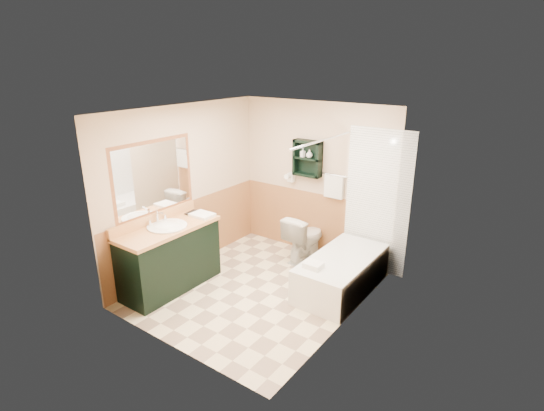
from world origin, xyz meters
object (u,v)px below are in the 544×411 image
(bathtub, at_px, (342,273))
(vanity_book, at_px, (188,205))
(soap_bottle_b, at_px, (309,155))
(wall_shelf, at_px, (307,158))
(hair_dryer, at_px, (291,177))
(toilet, at_px, (305,238))
(soap_bottle_a, at_px, (303,155))
(vanity, at_px, (170,257))

(bathtub, bearing_deg, vanity_book, -160.20)
(soap_bottle_b, bearing_deg, wall_shelf, 171.97)
(wall_shelf, distance_m, soap_bottle_b, 0.07)
(hair_dryer, xyz_separation_m, soap_bottle_b, (0.34, -0.03, 0.41))
(hair_dryer, height_order, toilet, hair_dryer)
(soap_bottle_a, bearing_deg, bathtub, -33.44)
(soap_bottle_a, distance_m, soap_bottle_b, 0.12)
(wall_shelf, height_order, toilet, wall_shelf)
(soap_bottle_b, bearing_deg, vanity_book, -126.49)
(wall_shelf, bearing_deg, toilet, -61.21)
(hair_dryer, xyz_separation_m, vanity_book, (-0.76, -1.51, -0.20))
(soap_bottle_b, bearing_deg, hair_dryer, 174.89)
(vanity, height_order, vanity_book, vanity_book)
(vanity, bearing_deg, soap_bottle_a, 68.10)
(hair_dryer, xyz_separation_m, soap_bottle_a, (0.22, -0.03, 0.39))
(vanity, distance_m, toilet, 2.07)
(wall_shelf, bearing_deg, bathtub, -35.64)
(vanity, xyz_separation_m, vanity_book, (-0.17, 0.55, 0.55))
(vanity_book, height_order, soap_bottle_b, soap_bottle_b)
(vanity, distance_m, soap_bottle_a, 2.47)
(hair_dryer, distance_m, soap_bottle_b, 0.53)
(wall_shelf, height_order, soap_bottle_b, wall_shelf)
(vanity, distance_m, bathtub, 2.33)
(hair_dryer, distance_m, soap_bottle_a, 0.45)
(vanity, bearing_deg, vanity_book, 106.83)
(vanity, xyz_separation_m, soap_bottle_b, (0.93, 2.03, 1.17))
(hair_dryer, bearing_deg, toilet, -31.45)
(hair_dryer, xyz_separation_m, vanity, (-0.59, -2.06, -0.75))
(toilet, height_order, vanity_book, vanity_book)
(toilet, distance_m, vanity_book, 1.84)
(toilet, distance_m, soap_bottle_b, 1.28)
(wall_shelf, height_order, vanity_book, wall_shelf)
(soap_bottle_a, bearing_deg, vanity_book, -123.49)
(hair_dryer, relative_size, vanity_book, 1.11)
(bathtub, relative_size, toilet, 2.04)
(toilet, xyz_separation_m, vanity_book, (-1.19, -1.25, 0.64))
(soap_bottle_a, relative_size, soap_bottle_b, 1.05)
(vanity, relative_size, soap_bottle_a, 10.90)
(vanity_book, bearing_deg, bathtub, 12.45)
(bathtub, height_order, vanity_book, vanity_book)
(bathtub, xyz_separation_m, toilet, (-0.89, 0.50, 0.12))
(vanity, relative_size, soap_bottle_b, 11.47)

